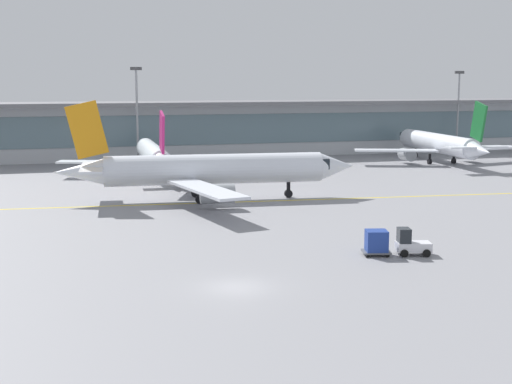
# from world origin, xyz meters

# --- Properties ---
(ground_plane) EXTENTS (400.00, 400.00, 0.00)m
(ground_plane) POSITION_xyz_m (0.00, 0.00, 0.00)
(ground_plane) COLOR gray
(taxiway_centreline_stripe) EXTENTS (109.65, 9.55, 0.01)m
(taxiway_centreline_stripe) POSITION_xyz_m (5.93, 31.96, 0.00)
(taxiway_centreline_stripe) COLOR yellow
(taxiway_centreline_stripe) RESTS_ON ground_plane
(terminal_concourse) EXTENTS (175.30, 11.00, 9.60)m
(terminal_concourse) POSITION_xyz_m (0.00, 79.33, 4.92)
(terminal_concourse) COLOR #B2B7BC
(terminal_concourse) RESTS_ON ground_plane
(gate_airplane_1) EXTENTS (26.61, 28.56, 9.48)m
(gate_airplane_1) POSITION_xyz_m (2.10, 57.40, 2.84)
(gate_airplane_1) COLOR white
(gate_airplane_1) RESTS_ON ground_plane
(gate_airplane_2) EXTENTS (28.81, 31.00, 10.27)m
(gate_airplane_2) POSITION_xyz_m (48.24, 59.60, 3.08)
(gate_airplane_2) COLOR silver
(gate_airplane_2) RESTS_ON ground_plane
(taxiing_regional_jet) EXTENTS (33.71, 31.23, 11.16)m
(taxiing_regional_jet) POSITION_xyz_m (5.50, 34.00, 3.35)
(taxiing_regional_jet) COLOR silver
(taxiing_regional_jet) RESTS_ON ground_plane
(baggage_tug) EXTENTS (2.86, 2.11, 2.10)m
(baggage_tug) POSITION_xyz_m (14.94, 4.82, 0.89)
(baggage_tug) COLOR silver
(baggage_tug) RESTS_ON ground_plane
(cargo_dolly_lead) EXTENTS (2.42, 2.05, 1.94)m
(cargo_dolly_lead) POSITION_xyz_m (12.38, 5.44, 1.05)
(cargo_dolly_lead) COLOR #595B60
(cargo_dolly_lead) RESTS_ON ground_plane
(apron_light_mast_1) EXTENTS (1.80, 0.36, 15.26)m
(apron_light_mast_1) POSITION_xyz_m (1.50, 71.10, 8.32)
(apron_light_mast_1) COLOR gray
(apron_light_mast_1) RESTS_ON ground_plane
(apron_light_mast_2) EXTENTS (1.80, 0.36, 14.84)m
(apron_light_mast_2) POSITION_xyz_m (59.55, 72.88, 8.11)
(apron_light_mast_2) COLOR gray
(apron_light_mast_2) RESTS_ON ground_plane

